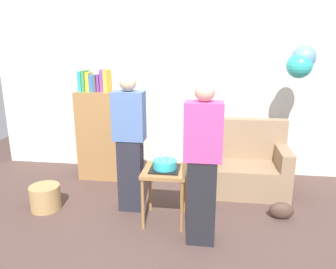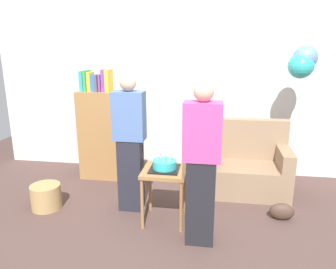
% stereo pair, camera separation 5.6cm
% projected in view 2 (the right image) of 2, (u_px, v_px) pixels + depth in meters
% --- Properties ---
extents(ground_plane, '(8.00, 8.00, 0.00)m').
position_uv_depth(ground_plane, '(165.00, 240.00, 3.33)').
color(ground_plane, '#4C3833').
extents(wall_back, '(6.00, 0.10, 2.70)m').
position_uv_depth(wall_back, '(187.00, 85.00, 4.92)').
color(wall_back, silver).
rests_on(wall_back, ground_plane).
extents(couch, '(1.10, 0.70, 0.96)m').
position_uv_depth(couch, '(246.00, 167.00, 4.40)').
color(couch, '#8C7054').
rests_on(couch, ground_plane).
extents(bookshelf, '(0.80, 0.36, 1.61)m').
position_uv_depth(bookshelf, '(107.00, 132.00, 4.77)').
color(bookshelf, olive).
rests_on(bookshelf, ground_plane).
extents(side_table, '(0.48, 0.48, 0.62)m').
position_uv_depth(side_table, '(165.00, 178.00, 3.58)').
color(side_table, olive).
rests_on(side_table, ground_plane).
extents(birthday_cake, '(0.32, 0.32, 0.17)m').
position_uv_depth(birthday_cake, '(165.00, 165.00, 3.54)').
color(birthday_cake, black).
rests_on(birthday_cake, side_table).
extents(person_blowing_candles, '(0.36, 0.22, 1.63)m').
position_uv_depth(person_blowing_candles, '(130.00, 143.00, 3.77)').
color(person_blowing_candles, '#23232D').
rests_on(person_blowing_candles, ground_plane).
extents(person_holding_cake, '(0.36, 0.22, 1.63)m').
position_uv_depth(person_holding_cake, '(202.00, 165.00, 3.10)').
color(person_holding_cake, black).
rests_on(person_holding_cake, ground_plane).
extents(wicker_basket, '(0.36, 0.36, 0.30)m').
position_uv_depth(wicker_basket, '(46.00, 197.00, 3.96)').
color(wicker_basket, '#A88451').
rests_on(wicker_basket, ground_plane).
extents(handbag, '(0.28, 0.14, 0.20)m').
position_uv_depth(handbag, '(282.00, 211.00, 3.70)').
color(handbag, '#473328').
rests_on(handbag, ground_plane).
extents(balloon_bunch, '(0.35, 0.34, 1.94)m').
position_uv_depth(balloon_bunch, '(303.00, 62.00, 3.97)').
color(balloon_bunch, silver).
rests_on(balloon_bunch, ground_plane).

